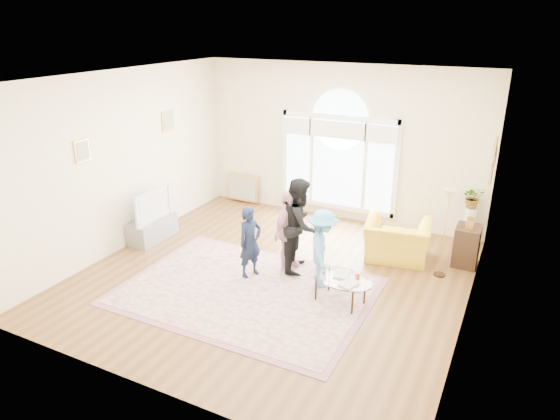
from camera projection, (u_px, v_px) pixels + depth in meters
The scene contains 17 objects.
ground at pixel (272, 276), 8.26m from camera, with size 6.00×6.00×0.00m, color brown.
room_shell at pixel (337, 147), 10.06m from camera, with size 6.00×6.00×6.00m.
area_rug at pixel (246, 291), 7.81m from camera, with size 3.60×2.60×0.02m, color #C3AC95.
rug_border at pixel (246, 291), 7.81m from camera, with size 3.80×2.80×0.01m, color #99616F.
tv_console at pixel (153, 229), 9.58m from camera, with size 0.45×1.00×0.42m, color gray.
television at pixel (150, 204), 9.40m from camera, with size 0.17×1.04×0.60m.
coffee_table at pixel (341, 279), 7.36m from camera, with size 1.09×0.82×0.54m.
armchair at pixel (397, 241), 8.74m from camera, with size 1.09×0.96×0.71m, color yellow.
side_cabinet at pixel (467, 246), 8.55m from camera, with size 0.40×0.50×0.70m, color black.
floor_lamp at pixel (449, 203), 7.84m from camera, with size 0.30×0.30×1.51m.
plant_pedestal at pixel (469, 225), 9.39m from camera, with size 0.20×0.20×0.70m, color white.
potted_plant at pixel (473, 197), 9.19m from camera, with size 0.38×0.33×0.42m, color #33722D.
leaning_picture at pixel (243, 202), 11.62m from camera, with size 0.80×0.05×0.62m, color tan.
child_navy at pixel (250, 242), 8.06m from camera, with size 0.43×0.28×1.19m, color #121C32.
child_black at pixel (300, 225), 8.21m from camera, with size 0.77×0.60×1.59m, color black.
child_pink at pixel (288, 231), 8.25m from camera, with size 0.81×0.34×1.38m, color pink.
child_blue at pixel (322, 249), 7.74m from camera, with size 0.82×0.47×1.27m, color #55A6CC.
Camera 1 is at (3.39, -6.48, 3.99)m, focal length 32.00 mm.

